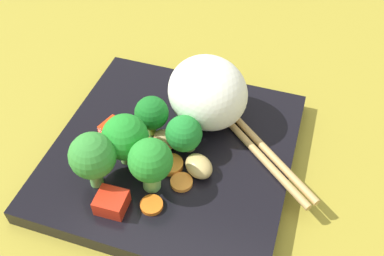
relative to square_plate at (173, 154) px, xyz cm
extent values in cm
cube|color=olive|center=(0.00, 0.00, -1.98)|extent=(110.00, 110.00, 2.00)
cube|color=black|center=(0.00, 0.00, 0.00)|extent=(26.09, 26.09, 1.96)
ellipsoid|color=white|center=(1.98, 5.54, 4.89)|extent=(12.16, 11.91, 7.82)
cylinder|color=#74C15D|center=(0.00, -5.27, 2.36)|extent=(2.63, 2.65, 2.87)
sphere|color=#278C2C|center=(0.15, -5.20, 4.92)|extent=(4.29, 4.29, 4.29)
cylinder|color=#629541|center=(-3.76, -3.27, 2.05)|extent=(1.68, 1.66, 2.28)
sphere|color=#218B28|center=(-3.55, -3.33, 4.84)|extent=(4.67, 4.67, 4.67)
cylinder|color=#65B251|center=(-5.31, -6.85, 2.32)|extent=(1.83, 1.89, 2.75)
sphere|color=#348833|center=(-5.32, -6.59, 4.96)|extent=(4.55, 4.55, 4.55)
cylinder|color=#82B552|center=(1.63, 0.63, 1.83)|extent=(1.49, 1.45, 1.74)
sphere|color=#1F7E2D|center=(1.34, 0.43, 3.77)|extent=(3.83, 3.83, 3.83)
cylinder|color=#569A3C|center=(-2.76, 0.90, 2.17)|extent=(1.19, 1.02, 2.45)
sphere|color=#176921|center=(-2.67, 1.02, 4.39)|extent=(3.63, 3.63, 3.63)
cylinder|color=orange|center=(0.87, -7.53, 1.20)|extent=(2.26, 2.26, 0.45)
cylinder|color=#FC9E27|center=(-2.64, -1.17, 1.19)|extent=(3.60, 3.60, 0.42)
cylinder|color=orange|center=(2.59, -4.03, 1.20)|extent=(2.83, 2.83, 0.44)
cylinder|color=orange|center=(-6.94, -2.98, 1.35)|extent=(3.42, 3.42, 0.75)
cylinder|color=gold|center=(-1.66, -3.33, 1.36)|extent=(2.40, 2.40, 0.76)
cylinder|color=orange|center=(0.80, -2.43, 1.32)|extent=(2.59, 2.59, 0.68)
cube|color=red|center=(-6.52, -0.74, 1.94)|extent=(2.97, 2.97, 1.92)
cube|color=red|center=(-2.60, -8.92, 1.84)|extent=(3.01, 2.78, 1.72)
ellipsoid|color=tan|center=(-0.84, -0.03, 2.01)|extent=(3.20, 2.76, 2.07)
ellipsoid|color=tan|center=(3.72, -2.06, 1.90)|extent=(4.06, 3.89, 1.85)
cylinder|color=tan|center=(6.97, 4.89, 1.36)|extent=(17.90, 14.30, 0.77)
cylinder|color=tan|center=(6.33, 4.07, 1.36)|extent=(17.90, 14.30, 0.77)
camera|label=1|loc=(12.38, -27.67, 36.53)|focal=40.62mm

